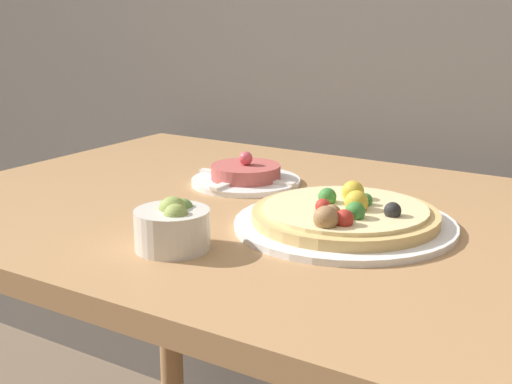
{
  "coord_description": "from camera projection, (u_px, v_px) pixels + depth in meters",
  "views": [
    {
      "loc": [
        0.53,
        -0.53,
        1.12
      ],
      "look_at": [
        -0.05,
        0.36,
        0.83
      ],
      "focal_mm": 50.0,
      "sensor_mm": 36.0,
      "label": 1
    }
  ],
  "objects": [
    {
      "name": "tartare_plate",
      "position": [
        246.0,
        176.0,
        1.3
      ],
      "size": [
        0.2,
        0.2,
        0.06
      ],
      "color": "white",
      "rests_on": "dining_table"
    },
    {
      "name": "pizza_plate",
      "position": [
        345.0,
        217.0,
        1.05
      ],
      "size": [
        0.33,
        0.33,
        0.06
      ],
      "color": "white",
      "rests_on": "dining_table"
    },
    {
      "name": "small_bowl",
      "position": [
        173.0,
        226.0,
        0.96
      ],
      "size": [
        0.1,
        0.1,
        0.07
      ],
      "color": "silver",
      "rests_on": "dining_table"
    },
    {
      "name": "dining_table",
      "position": [
        300.0,
        276.0,
        1.16
      ],
      "size": [
        1.28,
        0.83,
        0.79
      ],
      "color": "#AD7F51",
      "rests_on": "ground_plane"
    }
  ]
}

